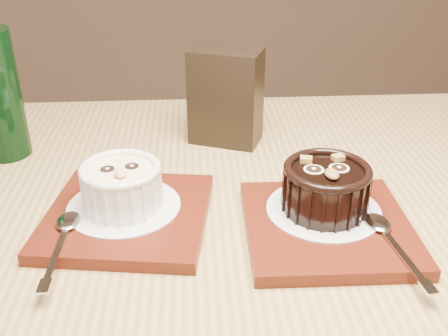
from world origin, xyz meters
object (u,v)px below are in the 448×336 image
(tray_left, at_px, (128,216))
(ramekin_white, at_px, (122,184))
(ramekin_dark, at_px, (326,186))
(table, at_px, (239,284))
(condiment_stand, at_px, (226,97))
(tray_right, at_px, (327,227))

(tray_left, distance_m, ramekin_white, 0.04)
(tray_left, relative_size, ramekin_dark, 1.85)
(table, relative_size, condiment_stand, 8.78)
(tray_left, bearing_deg, condiment_stand, 56.97)
(tray_left, distance_m, condiment_stand, 0.25)
(condiment_stand, bearing_deg, tray_left, -123.03)
(ramekin_dark, height_order, condiment_stand, condiment_stand)
(ramekin_white, bearing_deg, tray_left, -72.72)
(tray_right, relative_size, ramekin_dark, 1.85)
(tray_left, height_order, tray_right, same)
(table, relative_size, ramekin_white, 13.50)
(ramekin_white, distance_m, tray_right, 0.23)
(ramekin_white, xyz_separation_m, tray_right, (0.23, -0.05, -0.04))
(tray_right, height_order, ramekin_dark, ramekin_dark)
(tray_left, relative_size, tray_right, 1.00)
(tray_left, bearing_deg, table, -6.78)
(table, relative_size, ramekin_dark, 12.64)
(table, height_order, condiment_stand, condiment_stand)
(tray_right, bearing_deg, ramekin_dark, 87.58)
(tray_left, bearing_deg, ramekin_white, 116.02)
(table, distance_m, ramekin_dark, 0.17)
(tray_left, relative_size, ramekin_white, 1.98)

